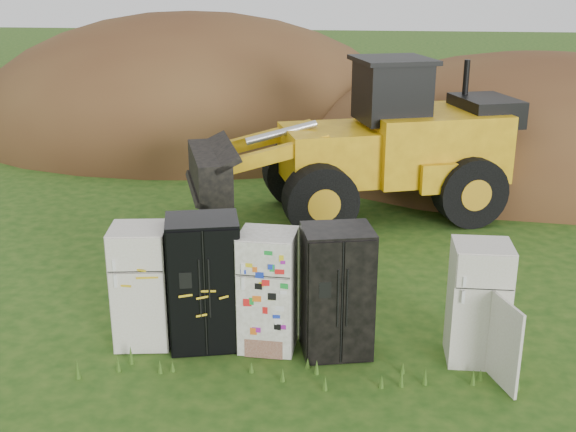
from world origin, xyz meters
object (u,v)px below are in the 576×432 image
at_px(fridge_black_side, 204,282).
at_px(wheel_loader, 351,140).
at_px(fridge_leftmost, 142,286).
at_px(fridge_dark_mid, 337,291).
at_px(fridge_sticker, 268,291).
at_px(fridge_open_door, 478,303).

relative_size(fridge_black_side, wheel_loader, 0.27).
bearing_deg(wheel_loader, fridge_leftmost, -133.27).
bearing_deg(fridge_leftmost, fridge_dark_mid, -7.71).
bearing_deg(fridge_black_side, fridge_sticker, -13.07).
height_order(fridge_open_door, wheel_loader, wheel_loader).
bearing_deg(fridge_open_door, fridge_dark_mid, 179.48).
distance_m(fridge_leftmost, fridge_sticker, 1.88).
height_order(fridge_sticker, fridge_open_door, fridge_sticker).
distance_m(fridge_open_door, wheel_loader, 6.61).
height_order(fridge_dark_mid, wheel_loader, wheel_loader).
bearing_deg(fridge_sticker, wheel_loader, 83.45).
height_order(fridge_black_side, fridge_open_door, fridge_black_side).
relative_size(fridge_black_side, fridge_open_door, 1.12).
bearing_deg(fridge_leftmost, wheel_loader, 56.75).
xyz_separation_m(fridge_black_side, wheel_loader, (1.96, 6.22, 0.78)).
height_order(fridge_sticker, wheel_loader, wheel_loader).
height_order(fridge_leftmost, fridge_open_door, fridge_leftmost).
bearing_deg(fridge_sticker, fridge_black_side, -176.29).
xyz_separation_m(fridge_dark_mid, fridge_open_door, (2.01, 0.00, -0.07)).
xyz_separation_m(fridge_leftmost, wheel_loader, (2.90, 6.28, 0.86)).
relative_size(fridge_black_side, fridge_dark_mid, 1.04).
height_order(fridge_leftmost, fridge_black_side, fridge_black_side).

